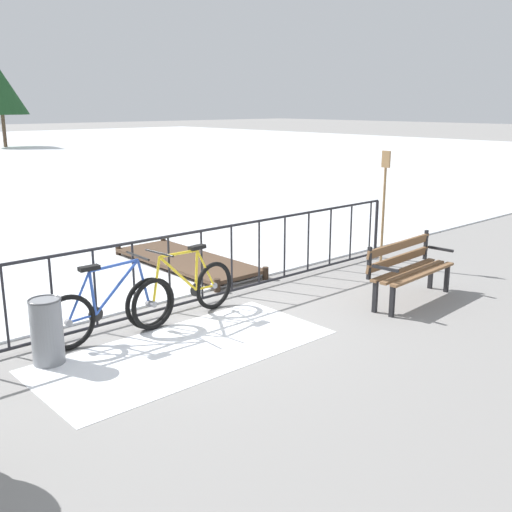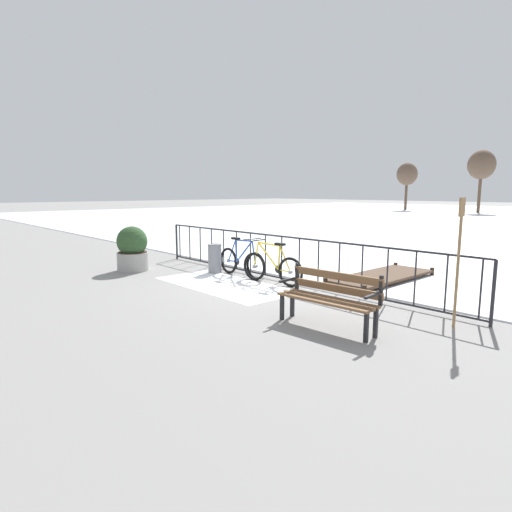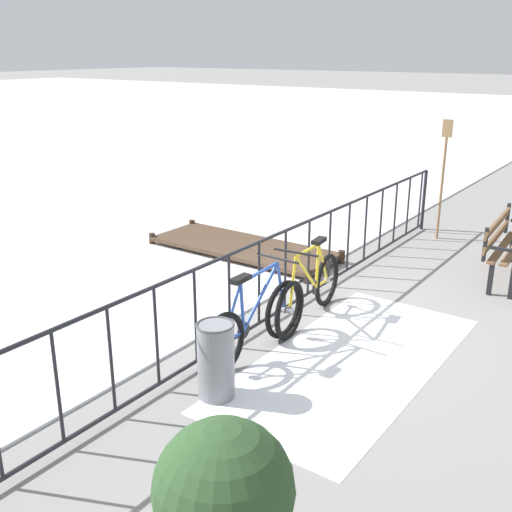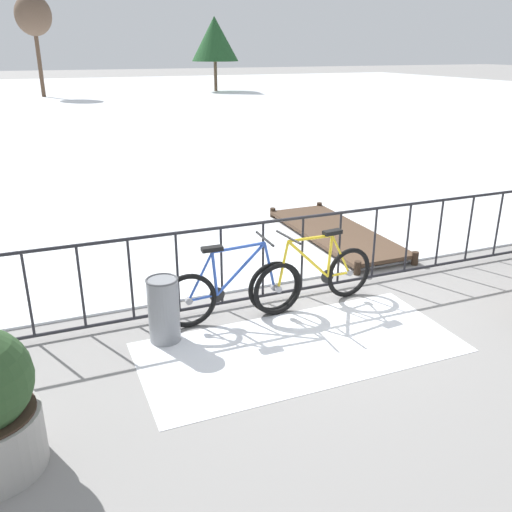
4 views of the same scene
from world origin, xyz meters
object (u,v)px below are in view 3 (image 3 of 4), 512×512
bicycle_second (255,323)px  oar_upright (443,172)px  park_bench (507,243)px  trash_bin (216,360)px  bicycle_near_railing (310,291)px

bicycle_second → oar_upright: size_ratio=0.86×
park_bench → trash_bin: 4.91m
park_bench → trash_bin: (-4.72, 1.34, -0.14)m
bicycle_near_railing → park_bench: (2.80, -1.50, 0.14)m
bicycle_second → park_bench: 4.16m
trash_bin → oar_upright: 6.07m
bicycle_second → trash_bin: size_ratio=2.34×
bicycle_near_railing → oar_upright: bearing=-1.2°
bicycle_second → trash_bin: bearing=-168.3°
trash_bin → oar_upright: size_ratio=0.37×
bicycle_near_railing → bicycle_second: same height
bicycle_near_railing → trash_bin: 1.93m
oar_upright → bicycle_near_railing: bearing=178.8°
trash_bin → bicycle_second: bearing=11.7°
trash_bin → park_bench: bearing=-15.8°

